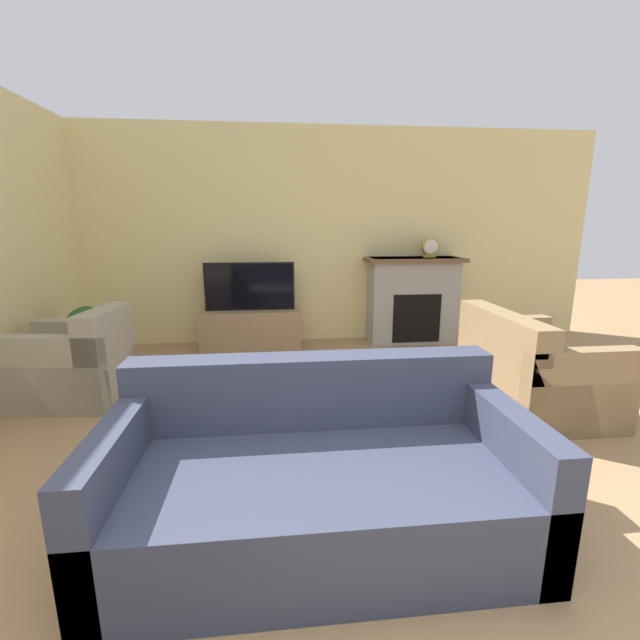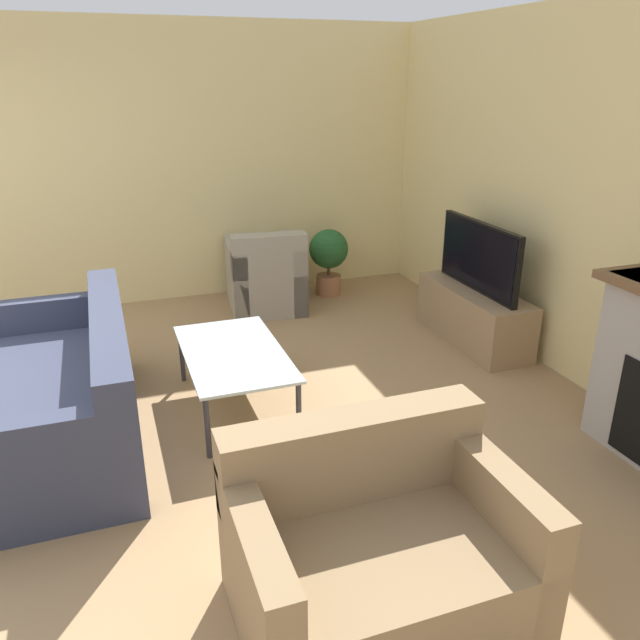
# 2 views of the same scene
# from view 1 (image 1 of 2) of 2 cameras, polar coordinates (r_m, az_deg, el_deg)

# --- Properties ---
(wall_back) EXTENTS (8.06, 0.06, 2.70)m
(wall_back) POSITION_cam_1_polar(r_m,az_deg,el_deg) (5.57, -4.35, 10.96)
(wall_back) COLOR beige
(wall_back) RESTS_ON ground_plane
(fireplace) EXTENTS (1.24, 0.48, 1.10)m
(fireplace) POSITION_cam_1_polar(r_m,az_deg,el_deg) (5.69, 12.20, 2.90)
(fireplace) COLOR #9E9993
(fireplace) RESTS_ON ground_plane
(tv_stand) EXTENTS (1.22, 0.44, 0.48)m
(tv_stand) POSITION_cam_1_polar(r_m,az_deg,el_deg) (5.40, -9.15, -1.14)
(tv_stand) COLOR #997A56
(tv_stand) RESTS_ON ground_plane
(tv) EXTENTS (1.09, 0.06, 0.58)m
(tv) POSITION_cam_1_polar(r_m,az_deg,el_deg) (5.29, -9.35, 4.44)
(tv) COLOR black
(tv) RESTS_ON tv_stand
(couch_sectional) EXTENTS (1.99, 0.98, 0.82)m
(couch_sectional) POSITION_cam_1_polar(r_m,az_deg,el_deg) (2.27, -0.22, -20.41)
(couch_sectional) COLOR #33384C
(couch_sectional) RESTS_ON ground_plane
(couch_loveseat) EXTENTS (0.85, 1.21, 0.82)m
(couch_loveseat) POSITION_cam_1_polar(r_m,az_deg,el_deg) (4.04, 26.24, -6.34)
(couch_loveseat) COLOR #8C704C
(couch_loveseat) RESTS_ON ground_plane
(armchair_by_window) EXTENTS (0.96, 0.80, 0.82)m
(armchair_by_window) POSITION_cam_1_polar(r_m,az_deg,el_deg) (4.32, -29.95, -5.52)
(armchair_by_window) COLOR #9E937F
(armchair_by_window) RESTS_ON ground_plane
(coffee_table) EXTENTS (1.18, 0.66, 0.43)m
(coffee_table) POSITION_cam_1_polar(r_m,az_deg,el_deg) (3.23, -2.71, -7.73)
(coffee_table) COLOR #333338
(coffee_table) RESTS_ON ground_plane
(potted_plant) EXTENTS (0.41, 0.41, 0.70)m
(potted_plant) POSITION_cam_1_polar(r_m,az_deg,el_deg) (5.00, -28.50, -1.48)
(potted_plant) COLOR #AD704C
(potted_plant) RESTS_ON ground_plane
(mantel_clock) EXTENTS (0.22, 0.07, 0.25)m
(mantel_clock) POSITION_cam_1_polar(r_m,az_deg,el_deg) (5.69, 14.45, 9.37)
(mantel_clock) COLOR #B79338
(mantel_clock) RESTS_ON fireplace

